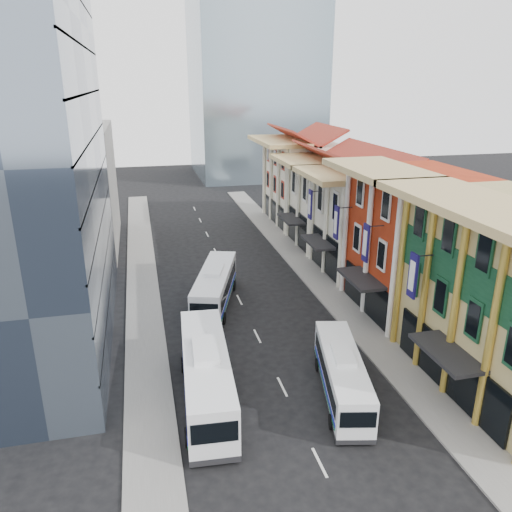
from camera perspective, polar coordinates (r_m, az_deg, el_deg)
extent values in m
plane|color=black|center=(27.69, 8.05, -23.67)|extent=(200.00, 200.00, 0.00)
cube|color=slate|center=(47.71, 8.16, -3.92)|extent=(3.00, 90.00, 0.15)
cube|color=slate|center=(44.75, -12.70, -5.85)|extent=(3.00, 90.00, 0.15)
cube|color=#A42D12|center=(43.82, 17.62, 1.47)|extent=(8.00, 10.00, 12.00)
cube|color=white|center=(52.09, 12.30, 3.59)|extent=(8.00, 9.00, 10.00)
cube|color=white|center=(60.06, 8.67, 5.91)|extent=(8.00, 9.00, 10.00)
cube|color=white|center=(69.57, 5.49, 8.31)|extent=(8.00, 12.00, 11.00)
cube|color=#3A475C|center=(38.86, -27.15, 11.71)|extent=(12.00, 26.00, 30.00)
cube|color=gray|center=(62.28, -20.55, 7.26)|extent=(10.00, 18.00, 14.00)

